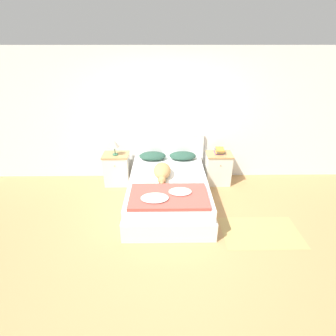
# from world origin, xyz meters

# --- Properties ---
(ground_plane) EXTENTS (16.00, 16.00, 0.00)m
(ground_plane) POSITION_xyz_m (0.00, 0.00, 0.00)
(ground_plane) COLOR tan
(wall_back) EXTENTS (9.00, 0.06, 2.55)m
(wall_back) POSITION_xyz_m (0.00, 2.13, 1.27)
(wall_back) COLOR white
(wall_back) RESTS_ON ground_plane
(bed) EXTENTS (1.38, 2.02, 0.51)m
(bed) POSITION_xyz_m (-0.03, 1.03, 0.25)
(bed) COLOR white
(bed) RESTS_ON ground_plane
(headboard) EXTENTS (1.46, 0.06, 0.94)m
(headboard) POSITION_xyz_m (-0.03, 2.06, 0.49)
(headboard) COLOR white
(headboard) RESTS_ON ground_plane
(nightstand_left) EXTENTS (0.50, 0.39, 0.64)m
(nightstand_left) POSITION_xyz_m (-1.04, 1.78, 0.32)
(nightstand_left) COLOR silver
(nightstand_left) RESTS_ON ground_plane
(nightstand_right) EXTENTS (0.50, 0.39, 0.64)m
(nightstand_right) POSITION_xyz_m (0.98, 1.78, 0.32)
(nightstand_right) COLOR silver
(nightstand_right) RESTS_ON ground_plane
(pillow_left) EXTENTS (0.52, 0.32, 0.14)m
(pillow_left) POSITION_xyz_m (-0.33, 1.82, 0.58)
(pillow_left) COLOR #284C3D
(pillow_left) RESTS_ON bed
(pillow_right) EXTENTS (0.52, 0.32, 0.14)m
(pillow_right) POSITION_xyz_m (0.27, 1.82, 0.58)
(pillow_right) COLOR #284C3D
(pillow_right) RESTS_ON bed
(quilt) EXTENTS (1.16, 0.70, 0.10)m
(quilt) POSITION_xyz_m (-0.04, 0.41, 0.54)
(quilt) COLOR #BC4C42
(quilt) RESTS_ON bed
(dog) EXTENTS (0.30, 0.71, 0.21)m
(dog) POSITION_xyz_m (-0.13, 1.11, 0.61)
(dog) COLOR tan
(dog) RESTS_ON bed
(book_stack) EXTENTS (0.18, 0.24, 0.10)m
(book_stack) POSITION_xyz_m (0.98, 1.81, 0.69)
(book_stack) COLOR #703D7F
(book_stack) RESTS_ON nightstand_right
(table_lamp) EXTENTS (0.17, 0.17, 0.30)m
(table_lamp) POSITION_xyz_m (-1.04, 1.75, 0.86)
(table_lamp) COLOR #336B4C
(table_lamp) RESTS_ON nightstand_left
(rug) EXTENTS (1.17, 0.75, 0.00)m
(rug) POSITION_xyz_m (1.37, 0.23, 0.00)
(rug) COLOR tan
(rug) RESTS_ON ground_plane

